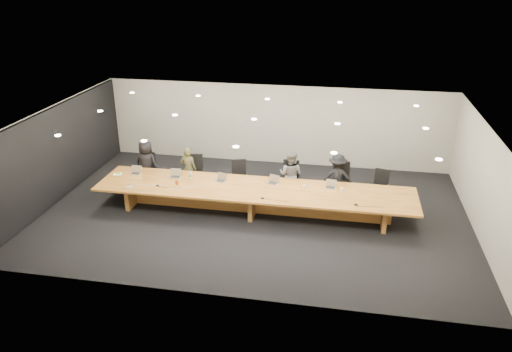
{
  "coord_description": "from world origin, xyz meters",
  "views": [
    {
      "loc": [
        2.39,
        -12.57,
        6.57
      ],
      "look_at": [
        0.0,
        0.3,
        1.0
      ],
      "focal_mm": 35.0,
      "sensor_mm": 36.0,
      "label": 1
    }
  ],
  "objects_px": {
    "water_bottle": "(191,176)",
    "av_box": "(129,187)",
    "conference_table": "(254,196)",
    "chair_mid_right": "(290,179)",
    "amber_mug": "(177,182)",
    "paper_cup_far": "(342,189)",
    "laptop_b": "(175,174)",
    "chair_far_left": "(148,170)",
    "mic_left": "(157,185)",
    "laptop_c": "(220,178)",
    "mic_right": "(356,204)",
    "chair_left": "(195,172)",
    "chair_far_right": "(379,186)",
    "mic_center": "(263,198)",
    "chair_right": "(341,182)",
    "paper_cup_near": "(304,186)",
    "person_a": "(147,164)",
    "person_b": "(188,169)",
    "person_d": "(337,178)",
    "chair_mid_left": "(240,177)",
    "laptop_e": "(331,184)",
    "laptop_d": "(272,180)",
    "laptop_a": "(135,170)",
    "person_c": "(291,175)"
  },
  "relations": [
    {
      "from": "amber_mug",
      "to": "paper_cup_far",
      "type": "xyz_separation_m",
      "value": [
        4.67,
        0.38,
        -0.0
      ]
    },
    {
      "from": "chair_far_left",
      "to": "mic_left",
      "type": "bearing_deg",
      "value": -73.9
    },
    {
      "from": "water_bottle",
      "to": "paper_cup_far",
      "type": "distance_m",
      "value": 4.38
    },
    {
      "from": "paper_cup_near",
      "to": "laptop_b",
      "type": "bearing_deg",
      "value": 179.19
    },
    {
      "from": "av_box",
      "to": "mic_left",
      "type": "height_order",
      "value": "same"
    },
    {
      "from": "chair_left",
      "to": "conference_table",
      "type": "bearing_deg",
      "value": -39.61
    },
    {
      "from": "person_a",
      "to": "person_c",
      "type": "distance_m",
      "value": 4.56
    },
    {
      "from": "laptop_a",
      "to": "paper_cup_far",
      "type": "relative_size",
      "value": 3.01
    },
    {
      "from": "water_bottle",
      "to": "chair_left",
      "type": "bearing_deg",
      "value": 101.02
    },
    {
      "from": "chair_right",
      "to": "person_c",
      "type": "relative_size",
      "value": 0.79
    },
    {
      "from": "chair_mid_left",
      "to": "laptop_c",
      "type": "xyz_separation_m",
      "value": [
        -0.38,
        -0.9,
        0.33
      ]
    },
    {
      "from": "water_bottle",
      "to": "av_box",
      "type": "xyz_separation_m",
      "value": [
        -1.55,
        -0.87,
        -0.1
      ]
    },
    {
      "from": "mic_right",
      "to": "paper_cup_near",
      "type": "bearing_deg",
      "value": 150.28
    },
    {
      "from": "laptop_d",
      "to": "chair_far_left",
      "type": "bearing_deg",
      "value": -170.98
    },
    {
      "from": "chair_right",
      "to": "mic_right",
      "type": "height_order",
      "value": "chair_right"
    },
    {
      "from": "chair_far_left",
      "to": "mic_center",
      "type": "height_order",
      "value": "chair_far_left"
    },
    {
      "from": "chair_mid_right",
      "to": "amber_mug",
      "type": "bearing_deg",
      "value": -154.53
    },
    {
      "from": "person_b",
      "to": "av_box",
      "type": "xyz_separation_m",
      "value": [
        -1.2,
        -1.72,
        0.06
      ]
    },
    {
      "from": "laptop_e",
      "to": "person_b",
      "type": "bearing_deg",
      "value": 178.23
    },
    {
      "from": "mic_right",
      "to": "person_d",
      "type": "bearing_deg",
      "value": 107.56
    },
    {
      "from": "chair_right",
      "to": "laptop_c",
      "type": "bearing_deg",
      "value": -165.6
    },
    {
      "from": "chair_right",
      "to": "mic_left",
      "type": "bearing_deg",
      "value": -163.95
    },
    {
      "from": "chair_right",
      "to": "water_bottle",
      "type": "bearing_deg",
      "value": -168.39
    },
    {
      "from": "chair_mid_left",
      "to": "person_d",
      "type": "relative_size",
      "value": 0.72
    },
    {
      "from": "laptop_c",
      "to": "av_box",
      "type": "distance_m",
      "value": 2.6
    },
    {
      "from": "chair_mid_left",
      "to": "mic_center",
      "type": "bearing_deg",
      "value": -79.54
    },
    {
      "from": "chair_far_left",
      "to": "chair_mid_right",
      "type": "relative_size",
      "value": 0.94
    },
    {
      "from": "chair_left",
      "to": "person_a",
      "type": "height_order",
      "value": "person_a"
    },
    {
      "from": "laptop_e",
      "to": "water_bottle",
      "type": "distance_m",
      "value": 4.06
    },
    {
      "from": "laptop_e",
      "to": "mic_center",
      "type": "bearing_deg",
      "value": -142.66
    },
    {
      "from": "chair_left",
      "to": "chair_mid_right",
      "type": "relative_size",
      "value": 0.96
    },
    {
      "from": "chair_left",
      "to": "person_a",
      "type": "distance_m",
      "value": 1.54
    },
    {
      "from": "conference_table",
      "to": "chair_mid_right",
      "type": "bearing_deg",
      "value": 54.22
    },
    {
      "from": "av_box",
      "to": "mic_right",
      "type": "bearing_deg",
      "value": -20.92
    },
    {
      "from": "laptop_c",
      "to": "chair_far_left",
      "type": "bearing_deg",
      "value": 177.9
    },
    {
      "from": "chair_far_left",
      "to": "person_a",
      "type": "bearing_deg",
      "value": -102.32
    },
    {
      "from": "laptop_c",
      "to": "mic_right",
      "type": "height_order",
      "value": "laptop_c"
    },
    {
      "from": "chair_right",
      "to": "paper_cup_near",
      "type": "relative_size",
      "value": 12.66
    },
    {
      "from": "chair_far_right",
      "to": "mic_center",
      "type": "bearing_deg",
      "value": -131.68
    },
    {
      "from": "person_b",
      "to": "amber_mug",
      "type": "xyz_separation_m",
      "value": [
        0.06,
        -1.26,
        0.1
      ]
    },
    {
      "from": "person_a",
      "to": "paper_cup_near",
      "type": "distance_m",
      "value": 5.12
    },
    {
      "from": "conference_table",
      "to": "paper_cup_near",
      "type": "xyz_separation_m",
      "value": [
        1.39,
        0.28,
        0.28
      ]
    },
    {
      "from": "laptop_c",
      "to": "chair_right",
      "type": "bearing_deg",
      "value": 32.81
    },
    {
      "from": "chair_mid_left",
      "to": "laptop_a",
      "type": "relative_size",
      "value": 3.47
    },
    {
      "from": "conference_table",
      "to": "laptop_b",
      "type": "bearing_deg",
      "value": 172.3
    },
    {
      "from": "person_b",
      "to": "av_box",
      "type": "height_order",
      "value": "person_b"
    },
    {
      "from": "conference_table",
      "to": "laptop_c",
      "type": "xyz_separation_m",
      "value": [
        -1.06,
        0.31,
        0.35
      ]
    },
    {
      "from": "laptop_b",
      "to": "laptop_c",
      "type": "height_order",
      "value": "laptop_b"
    },
    {
      "from": "chair_right",
      "to": "paper_cup_near",
      "type": "bearing_deg",
      "value": -136.38
    },
    {
      "from": "conference_table",
      "to": "laptop_b",
      "type": "xyz_separation_m",
      "value": [
        -2.45,
        0.33,
        0.35
      ]
    }
  ]
}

